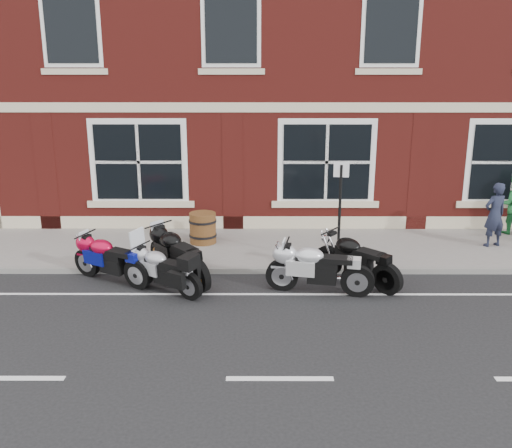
# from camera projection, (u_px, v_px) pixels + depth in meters

# --- Properties ---
(ground) EXTENTS (80.00, 80.00, 0.00)m
(ground) POSITION_uv_depth(u_px,v_px,m) (274.00, 298.00, 11.35)
(ground) COLOR black
(ground) RESTS_ON ground
(sidewalk) EXTENTS (30.00, 3.00, 0.12)m
(sidewalk) POSITION_uv_depth(u_px,v_px,m) (271.00, 248.00, 14.21)
(sidewalk) COLOR slate
(sidewalk) RESTS_ON ground
(kerb) EXTENTS (30.00, 0.16, 0.12)m
(kerb) POSITION_uv_depth(u_px,v_px,m) (272.00, 270.00, 12.69)
(kerb) COLOR slate
(kerb) RESTS_ON ground
(pub_building) EXTENTS (24.00, 12.00, 12.00)m
(pub_building) POSITION_uv_depth(u_px,v_px,m) (267.00, 18.00, 19.80)
(pub_building) COLOR maroon
(pub_building) RESTS_ON ground
(moto_touring_silver) EXTENTS (1.65, 1.17, 1.26)m
(moto_touring_silver) POSITION_uv_depth(u_px,v_px,m) (163.00, 268.00, 11.56)
(moto_touring_silver) COLOR black
(moto_touring_silver) RESTS_ON ground
(moto_sport_red) EXTENTS (1.86, 1.16, 0.94)m
(moto_sport_red) POSITION_uv_depth(u_px,v_px,m) (111.00, 258.00, 12.08)
(moto_sport_red) COLOR black
(moto_sport_red) RESTS_ON ground
(moto_sport_black) EXTENTS (1.53, 1.91, 1.04)m
(moto_sport_black) POSITION_uv_depth(u_px,v_px,m) (179.00, 253.00, 12.19)
(moto_sport_black) COLOR black
(moto_sport_black) RESTS_ON ground
(moto_sport_silver) EXTENTS (2.17, 0.60, 0.99)m
(moto_sport_silver) POSITION_uv_depth(u_px,v_px,m) (318.00, 266.00, 11.47)
(moto_sport_silver) COLOR black
(moto_sport_silver) RESTS_ON ground
(moto_naked_black) EXTENTS (1.62, 1.68, 0.99)m
(moto_naked_black) POSITION_uv_depth(u_px,v_px,m) (356.00, 258.00, 11.97)
(moto_naked_black) COLOR black
(moto_naked_black) RESTS_ON ground
(pedestrian_left) EXTENTS (0.67, 0.54, 1.61)m
(pedestrian_left) POSITION_uv_depth(u_px,v_px,m) (495.00, 215.00, 13.98)
(pedestrian_left) COLOR #1B1F31
(pedestrian_left) RESTS_ON sidewalk
(pedestrian_right) EXTENTS (0.84, 0.69, 1.59)m
(pedestrian_right) POSITION_uv_depth(u_px,v_px,m) (512.00, 204.00, 15.05)
(pedestrian_right) COLOR #1C642F
(pedestrian_right) RESTS_ON sidewalk
(barrel_planter) EXTENTS (0.70, 0.70, 0.77)m
(barrel_planter) POSITION_uv_depth(u_px,v_px,m) (203.00, 228.00, 14.35)
(barrel_planter) COLOR #4D2614
(barrel_planter) RESTS_ON sidewalk
(parking_sign) EXTENTS (0.33, 0.07, 2.35)m
(parking_sign) POSITION_uv_depth(u_px,v_px,m) (340.00, 207.00, 12.49)
(parking_sign) COLOR black
(parking_sign) RESTS_ON sidewalk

